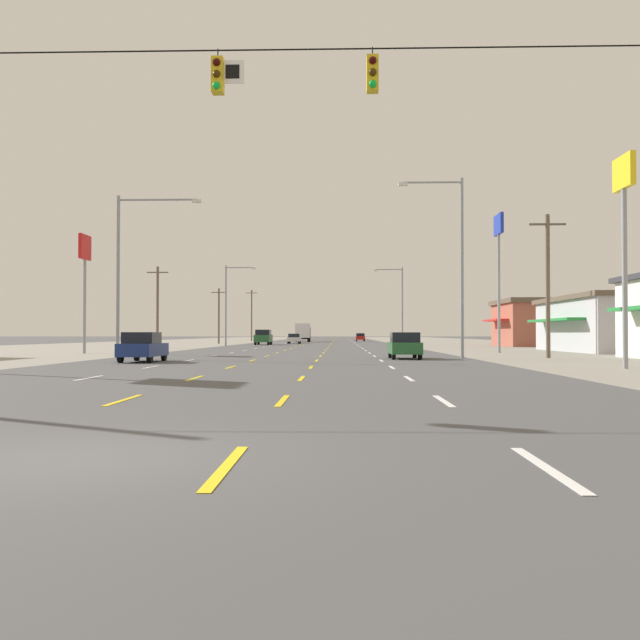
{
  "coord_description": "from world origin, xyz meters",
  "views": [
    {
      "loc": [
        3.0,
        -8.15,
        1.47
      ],
      "look_at": [
        0.79,
        69.37,
        2.99
      ],
      "focal_mm": 39.03,
      "sensor_mm": 36.0,
      "label": 1
    }
  ],
  "objects_px": {
    "hatchback_far_right_near": "(405,345)",
    "streetlight_left_row_1": "(229,300)",
    "streetlight_right_row_0": "(456,255)",
    "hatchback_far_left_nearest": "(143,347)",
    "pole_sign_right_row_1": "(499,247)",
    "pole_sign_left_row_1": "(85,263)",
    "pole_sign_right_row_0": "(624,211)",
    "suv_far_left_mid": "(263,337)",
    "sedan_inner_left_midfar": "(294,338)",
    "box_truck_inner_left_far": "(303,332)",
    "hatchback_far_right_farther": "(360,337)",
    "streetlight_right_row_1": "(399,301)",
    "streetlight_left_row_0": "(128,262)"
  },
  "relations": [
    {
      "from": "pole_sign_right_row_0",
      "to": "streetlight_left_row_0",
      "type": "xyz_separation_m",
      "value": [
        -24.54,
        11.3,
        -0.91
      ]
    },
    {
      "from": "hatchback_far_right_farther",
      "to": "streetlight_right_row_0",
      "type": "height_order",
      "value": "streetlight_right_row_0"
    },
    {
      "from": "suv_far_left_mid",
      "to": "pole_sign_right_row_1",
      "type": "distance_m",
      "value": 43.95
    },
    {
      "from": "hatchback_far_left_nearest",
      "to": "pole_sign_right_row_1",
      "type": "distance_m",
      "value": 29.34
    },
    {
      "from": "sedan_inner_left_midfar",
      "to": "streetlight_left_row_1",
      "type": "distance_m",
      "value": 23.16
    },
    {
      "from": "box_truck_inner_left_far",
      "to": "hatchback_far_right_near",
      "type": "bearing_deg",
      "value": -82.87
    },
    {
      "from": "streetlight_left_row_1",
      "to": "streetlight_right_row_1",
      "type": "bearing_deg",
      "value": 0.0
    },
    {
      "from": "suv_far_left_mid",
      "to": "box_truck_inner_left_far",
      "type": "height_order",
      "value": "box_truck_inner_left_far"
    },
    {
      "from": "pole_sign_right_row_0",
      "to": "streetlight_right_row_0",
      "type": "distance_m",
      "value": 12.43
    },
    {
      "from": "pole_sign_left_row_1",
      "to": "hatchback_far_left_nearest",
      "type": "bearing_deg",
      "value": -60.14
    },
    {
      "from": "box_truck_inner_left_far",
      "to": "streetlight_left_row_0",
      "type": "xyz_separation_m",
      "value": [
        -6.08,
        -82.03,
        3.87
      ]
    },
    {
      "from": "streetlight_right_row_0",
      "to": "streetlight_left_row_1",
      "type": "distance_m",
      "value": 43.6
    },
    {
      "from": "streetlight_left_row_1",
      "to": "streetlight_right_row_1",
      "type": "height_order",
      "value": "streetlight_left_row_1"
    },
    {
      "from": "hatchback_far_right_farther",
      "to": "streetlight_right_row_1",
      "type": "xyz_separation_m",
      "value": [
        2.88,
        -54.44,
        4.43
      ]
    },
    {
      "from": "pole_sign_left_row_1",
      "to": "streetlight_right_row_1",
      "type": "height_order",
      "value": "streetlight_right_row_1"
    },
    {
      "from": "hatchback_far_left_nearest",
      "to": "streetlight_right_row_1",
      "type": "height_order",
      "value": "streetlight_right_row_1"
    },
    {
      "from": "streetlight_right_row_0",
      "to": "streetlight_left_row_0",
      "type": "bearing_deg",
      "value": 180.0
    },
    {
      "from": "streetlight_right_row_0",
      "to": "sedan_inner_left_midfar",
      "type": "bearing_deg",
      "value": 102.51
    },
    {
      "from": "hatchback_far_right_near",
      "to": "streetlight_left_row_1",
      "type": "distance_m",
      "value": 42.7
    },
    {
      "from": "hatchback_far_right_farther",
      "to": "streetlight_right_row_1",
      "type": "bearing_deg",
      "value": -86.98
    },
    {
      "from": "pole_sign_left_row_1",
      "to": "sedan_inner_left_midfar",
      "type": "bearing_deg",
      "value": 76.38
    },
    {
      "from": "streetlight_left_row_0",
      "to": "streetlight_left_row_1",
      "type": "xyz_separation_m",
      "value": [
        -0.22,
        38.93,
        -0.33
      ]
    },
    {
      "from": "pole_sign_right_row_0",
      "to": "streetlight_left_row_0",
      "type": "bearing_deg",
      "value": 155.27
    },
    {
      "from": "streetlight_right_row_0",
      "to": "streetlight_left_row_1",
      "type": "height_order",
      "value": "streetlight_right_row_0"
    },
    {
      "from": "sedan_inner_left_midfar",
      "to": "pole_sign_right_row_0",
      "type": "xyz_separation_m",
      "value": [
        18.63,
        -72.08,
        5.86
      ]
    },
    {
      "from": "hatchback_far_left_nearest",
      "to": "streetlight_left_row_1",
      "type": "bearing_deg",
      "value": 93.36
    },
    {
      "from": "hatchback_far_right_farther",
      "to": "pole_sign_right_row_0",
      "type": "distance_m",
      "value": 105.14
    },
    {
      "from": "streetlight_right_row_1",
      "to": "pole_sign_right_row_1",
      "type": "bearing_deg",
      "value": -78.59
    },
    {
      "from": "pole_sign_left_row_1",
      "to": "pole_sign_right_row_0",
      "type": "relative_size",
      "value": 0.98
    },
    {
      "from": "hatchback_far_right_farther",
      "to": "hatchback_far_right_near",
      "type": "bearing_deg",
      "value": -90.11
    },
    {
      "from": "pole_sign_right_row_1",
      "to": "box_truck_inner_left_far",
      "type": "bearing_deg",
      "value": 105.03
    },
    {
      "from": "sedan_inner_left_midfar",
      "to": "streetlight_right_row_0",
      "type": "xyz_separation_m",
      "value": [
        13.49,
        -60.78,
        5.29
      ]
    },
    {
      "from": "sedan_inner_left_midfar",
      "to": "streetlight_left_row_1",
      "type": "height_order",
      "value": "streetlight_left_row_1"
    },
    {
      "from": "hatchback_far_right_near",
      "to": "streetlight_right_row_0",
      "type": "bearing_deg",
      "value": 2.95
    },
    {
      "from": "suv_far_left_mid",
      "to": "box_truck_inner_left_far",
      "type": "bearing_deg",
      "value": 83.79
    },
    {
      "from": "pole_sign_right_row_1",
      "to": "hatchback_far_left_nearest",
      "type": "bearing_deg",
      "value": -141.93
    },
    {
      "from": "pole_sign_left_row_1",
      "to": "pole_sign_right_row_0",
      "type": "bearing_deg",
      "value": -34.84
    },
    {
      "from": "pole_sign_left_row_1",
      "to": "streetlight_right_row_1",
      "type": "relative_size",
      "value": 0.97
    },
    {
      "from": "hatchback_far_left_nearest",
      "to": "box_truck_inner_left_far",
      "type": "distance_m",
      "value": 87.08
    },
    {
      "from": "suv_far_left_mid",
      "to": "hatchback_far_right_farther",
      "type": "bearing_deg",
      "value": 72.22
    },
    {
      "from": "hatchback_far_right_near",
      "to": "box_truck_inner_left_far",
      "type": "distance_m",
      "value": 82.83
    },
    {
      "from": "pole_sign_left_row_1",
      "to": "streetlight_right_row_1",
      "type": "xyz_separation_m",
      "value": [
        25.75,
        28.73,
        -1.48
      ]
    },
    {
      "from": "box_truck_inner_left_far",
      "to": "streetlight_left_row_0",
      "type": "bearing_deg",
      "value": -94.24
    },
    {
      "from": "pole_sign_right_row_0",
      "to": "streetlight_right_row_0",
      "type": "bearing_deg",
      "value": 114.47
    },
    {
      "from": "streetlight_right_row_1",
      "to": "streetlight_left_row_1",
      "type": "bearing_deg",
      "value": 180.0
    },
    {
      "from": "box_truck_inner_left_far",
      "to": "pole_sign_left_row_1",
      "type": "bearing_deg",
      "value": -99.81
    },
    {
      "from": "hatchback_far_left_nearest",
      "to": "streetlight_right_row_0",
      "type": "relative_size",
      "value": 0.37
    },
    {
      "from": "hatchback_far_left_nearest",
      "to": "hatchback_far_right_near",
      "type": "height_order",
      "value": "same"
    },
    {
      "from": "suv_far_left_mid",
      "to": "sedan_inner_left_midfar",
      "type": "distance_m",
      "value": 11.42
    },
    {
      "from": "sedan_inner_left_midfar",
      "to": "hatchback_far_right_farther",
      "type": "height_order",
      "value": "hatchback_far_right_farther"
    }
  ]
}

